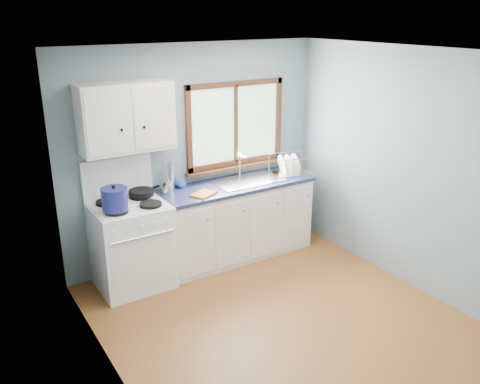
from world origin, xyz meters
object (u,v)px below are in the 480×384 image
gas_range (132,243)px  dish_rack (290,168)px  base_cabinets (235,224)px  utensil_crock (167,187)px  thermos (171,177)px  stockpot (115,199)px  sink (248,186)px  skillet (142,192)px

gas_range → dish_rack: 2.14m
base_cabinets → utensil_crock: size_ratio=5.01×
thermos → dish_rack: 1.51m
stockpot → base_cabinets: bearing=6.3°
gas_range → stockpot: 0.63m
gas_range → base_cabinets: 1.31m
base_cabinets → dish_rack: bearing=-1.6°
dish_rack → gas_range: bearing=-166.7°
gas_range → thermos: gas_range is taller
gas_range → sink: size_ratio=1.62×
stockpot → thermos: thermos is taller
base_cabinets → utensil_crock: bearing=173.0°
thermos → gas_range: bearing=-160.4°
gas_range → skillet: (0.20, 0.13, 0.49)m
stockpot → thermos: size_ratio=1.13×
skillet → stockpot: 0.48m
sink → thermos: thermos is taller
gas_range → skillet: bearing=32.8°
base_cabinets → sink: (0.18, -0.00, 0.45)m
utensil_crock → dish_rack: size_ratio=0.69×
sink → stockpot: same height
base_cabinets → dish_rack: 0.96m
utensil_crock → thermos: (0.09, 0.09, 0.08)m
thermos → skillet: bearing=-168.2°
base_cabinets → thermos: (-0.72, 0.19, 0.66)m
gas_range → utensil_crock: bearing=13.4°
skillet → utensil_crock: size_ratio=1.15×
base_cabinets → skillet: skillet is taller
base_cabinets → utensil_crock: (-0.81, 0.10, 0.59)m
stockpot → dish_rack: 2.27m
utensil_crock → thermos: size_ratio=1.22×
base_cabinets → gas_range: bearing=-179.2°
skillet → utensil_crock: (0.30, -0.01, 0.01)m
gas_range → utensil_crock: gas_range is taller
sink → skillet: (-1.29, 0.11, 0.13)m
base_cabinets → stockpot: bearing=-173.7°
thermos → dish_rack: size_ratio=0.56×
dish_rack → base_cabinets: bearing=-168.2°
sink → dish_rack: bearing=-2.1°
stockpot → thermos: 0.84m
stockpot → thermos: bearing=24.6°
skillet → thermos: (0.39, 0.08, 0.08)m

